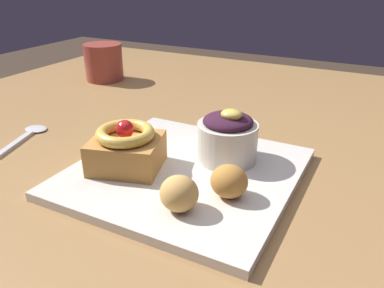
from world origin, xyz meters
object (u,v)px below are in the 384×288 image
Objects in this scene: fritter_front at (229,181)px; berry_ramekin at (227,137)px; fritter_middle at (179,193)px; coffee_mug at (104,62)px; front_plate at (185,173)px; spoon at (27,135)px; cake_slice at (126,148)px.

berry_ramekin is at bearing 114.32° from fritter_front.
coffee_mug reaches higher than fritter_middle.
front_plate is 6.50× the size of fritter_middle.
spoon is at bearing -170.59° from berry_ramekin.
coffee_mug is at bearing 132.70° from cake_slice.
coffee_mug reaches higher than fritter_front.
front_plate is at bearing -39.30° from coffee_mug.
cake_slice is 2.44× the size of fritter_front.
fritter_middle is at bearing -121.38° from spoon.
berry_ramekin is (0.11, 0.08, 0.01)m from cake_slice.
cake_slice reaches higher than front_plate.
fritter_front is 0.38m from spoon.
berry_ramekin is 1.88× the size of fritter_front.
fritter_front is at bearing -1.19° from cake_slice.
coffee_mug is (-0.45, 0.42, 0.01)m from fritter_middle.
berry_ramekin is at bearing -32.33° from coffee_mug.
berry_ramekin is (0.04, 0.05, 0.04)m from front_plate.
cake_slice is at bearing 178.81° from fritter_front.
fritter_middle is (0.11, -0.05, -0.01)m from cake_slice.
berry_ramekin is at bearing 53.59° from front_plate.
spoon is (-0.34, 0.08, -0.03)m from fritter_middle.
front_plate is at bearing 114.72° from fritter_middle.
fritter_middle is (-0.04, -0.05, 0.00)m from fritter_front.
coffee_mug reaches higher than spoon.
front_plate is 0.30m from spoon.
spoon is (-0.33, -0.06, -0.04)m from berry_ramekin.
fritter_front is 0.36× the size of spoon.
coffee_mug is at bearing 142.75° from fritter_front.
coffee_mug is at bearing 147.67° from berry_ramekin.
front_plate is at bearing -126.41° from berry_ramekin.
cake_slice is 0.50m from coffee_mug.
spoon is at bearing 172.95° from cake_slice.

